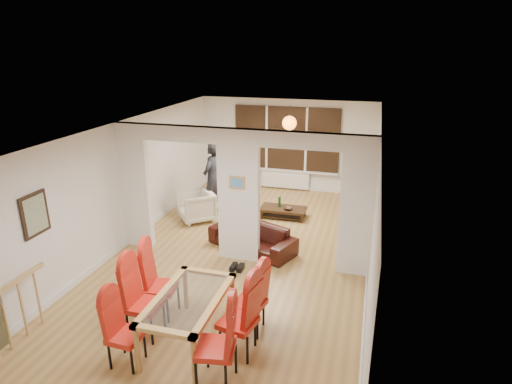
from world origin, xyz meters
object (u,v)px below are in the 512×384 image
at_px(dining_chair_lb, 144,300).
at_px(dining_table, 189,320).
at_px(television, 351,206).
at_px(dining_chair_ra, 215,342).
at_px(coffee_table, 283,212).
at_px(sofa, 252,237).
at_px(bottle, 279,201).
at_px(dining_chair_lc, 161,282).
at_px(dining_chair_la, 125,331).
at_px(dining_chair_rc, 249,299).
at_px(dining_chair_rb, 238,317).
at_px(person, 213,179).
at_px(armchair, 196,206).
at_px(bowl, 288,209).

bearing_deg(dining_chair_lb, dining_table, 1.57).
xyz_separation_m(dining_table, television, (1.90, 5.36, -0.07)).
bearing_deg(dining_chair_ra, coffee_table, 83.37).
bearing_deg(coffee_table, television, 15.92).
xyz_separation_m(sofa, bottle, (0.15, 1.90, 0.12)).
relative_size(dining_chair_lc, dining_chair_ra, 0.97).
distance_m(dining_chair_lc, dining_chair_ra, 1.71).
xyz_separation_m(dining_chair_la, dining_chair_lb, (-0.06, 0.61, 0.07)).
xyz_separation_m(dining_table, dining_chair_rc, (0.74, 0.49, 0.16)).
bearing_deg(dining_chair_rc, dining_chair_la, -129.12).
relative_size(television, coffee_table, 0.94).
bearing_deg(dining_chair_rb, television, 90.01).
xyz_separation_m(dining_chair_lc, person, (-0.72, 4.15, 0.36)).
height_order(dining_chair_rc, armchair, dining_chair_rc).
bearing_deg(dining_chair_lc, armchair, 95.76).
bearing_deg(dining_chair_rc, sofa, 116.79).
bearing_deg(coffee_table, dining_chair_lc, -102.67).
relative_size(dining_chair_lb, dining_chair_rb, 1.00).
distance_m(dining_chair_lb, armchair, 4.31).
bearing_deg(dining_chair_la, dining_chair_lc, 96.53).
height_order(dining_chair_la, dining_chair_lb, dining_chair_lb).
distance_m(armchair, coffee_table, 2.12).
bearing_deg(bottle, armchair, -157.32).
bearing_deg(bowl, dining_chair_la, -101.04).
xyz_separation_m(television, bowl, (-1.46, -0.55, -0.02)).
distance_m(bottle, bowl, 0.30).
distance_m(dining_chair_ra, television, 6.11).
distance_m(dining_chair_lc, dining_chair_rc, 1.42).
relative_size(dining_table, sofa, 0.86).
height_order(dining_chair_la, sofa, dining_chair_la).
relative_size(dining_chair_lb, bottle, 4.31).
height_order(dining_chair_rc, sofa, dining_chair_rc).
bearing_deg(person, dining_chair_rc, 34.56).
bearing_deg(dining_chair_rb, dining_chair_ra, -87.32).
distance_m(dining_chair_lc, sofa, 2.68).
distance_m(dining_chair_lb, dining_chair_lc, 0.50).
bearing_deg(dining_chair_ra, dining_chair_rc, 74.28).
xyz_separation_m(dining_chair_lc, television, (2.59, 4.87, -0.27)).
relative_size(dining_chair_lc, armchair, 1.44).
xyz_separation_m(dining_chair_lb, television, (2.59, 5.37, -0.28)).
bearing_deg(armchair, dining_chair_ra, -14.20).
height_order(armchair, television, armchair).
bearing_deg(dining_chair_ra, dining_chair_lc, 130.14).
xyz_separation_m(sofa, television, (1.86, 2.30, 0.03)).
distance_m(dining_chair_lb, television, 5.97).
height_order(sofa, coffee_table, sofa).
bearing_deg(television, bottle, 94.96).
bearing_deg(sofa, dining_table, -68.25).
bearing_deg(dining_chair_rb, bowl, 105.72).
height_order(dining_table, armchair, dining_table).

